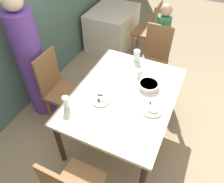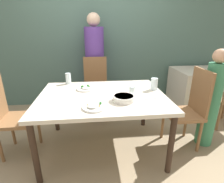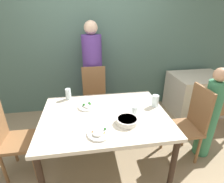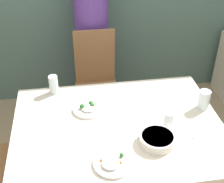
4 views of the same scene
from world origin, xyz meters
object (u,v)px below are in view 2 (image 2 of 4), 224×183
object	(u,v)px
plate_rice_adult	(94,107)
bowl_curry	(124,98)
chair_child_spot	(189,107)
glass_water_tall	(154,84)
chair_adult_spot	(96,87)
person_adult	(95,67)
person_child	(211,102)

from	to	relation	value
plate_rice_adult	bowl_curry	bearing A→B (deg)	24.61
chair_child_spot	glass_water_tall	size ratio (longest dim) A/B	6.79
chair_adult_spot	glass_water_tall	distance (m)	1.09
person_adult	chair_child_spot	bearing A→B (deg)	-48.11
chair_adult_spot	person_child	world-z (taller)	person_child
bowl_curry	plate_rice_adult	world-z (taller)	bowl_curry
person_child	bowl_curry	world-z (taller)	person_child
chair_adult_spot	plate_rice_adult	size ratio (longest dim) A/B	4.26
chair_adult_spot	person_adult	bearing A→B (deg)	90.00
glass_water_tall	chair_adult_spot	bearing A→B (deg)	131.87
bowl_curry	glass_water_tall	xyz separation A→B (m)	(0.43, 0.31, 0.04)
chair_adult_spot	glass_water_tall	xyz separation A→B (m)	(0.71, -0.79, 0.27)
person_child	bowl_curry	xyz separation A→B (m)	(-1.12, -0.16, 0.17)
person_child	glass_water_tall	distance (m)	0.73
chair_adult_spot	bowl_curry	distance (m)	1.15
chair_adult_spot	person_adult	size ratio (longest dim) A/B	0.59
bowl_curry	plate_rice_adult	xyz separation A→B (m)	(-0.31, -0.14, -0.02)
chair_child_spot	glass_water_tall	world-z (taller)	chair_child_spot
chair_adult_spot	person_child	distance (m)	1.68
glass_water_tall	bowl_curry	bearing A→B (deg)	-144.38
chair_adult_spot	plate_rice_adult	distance (m)	1.25
bowl_curry	glass_water_tall	size ratio (longest dim) A/B	1.57
chair_child_spot	glass_water_tall	xyz separation A→B (m)	(-0.42, 0.14, 0.27)
person_child	chair_adult_spot	bearing A→B (deg)	146.27
chair_adult_spot	chair_child_spot	bearing A→B (deg)	-39.54
person_child	chair_child_spot	bearing A→B (deg)	180.00
chair_child_spot	bowl_curry	world-z (taller)	chair_child_spot
chair_child_spot	person_child	size ratio (longest dim) A/B	0.81
chair_adult_spot	person_adult	xyz separation A→B (m)	(0.00, 0.33, 0.26)
person_adult	bowl_curry	size ratio (longest dim) A/B	7.30
chair_child_spot	person_child	bearing A→B (deg)	90.00
person_adult	glass_water_tall	world-z (taller)	person_adult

